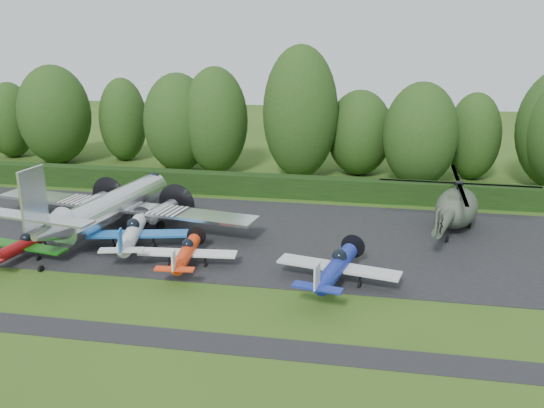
% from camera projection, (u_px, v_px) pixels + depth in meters
% --- Properties ---
extents(ground, '(160.00, 160.00, 0.00)m').
position_uv_depth(ground, '(159.00, 287.00, 38.16)').
color(ground, '#2A4A14').
rests_on(ground, ground).
extents(apron, '(70.00, 18.00, 0.01)m').
position_uv_depth(apron, '(204.00, 233.00, 47.55)').
color(apron, black).
rests_on(apron, ground).
extents(taxiway_verge, '(70.00, 2.00, 0.00)m').
position_uv_depth(taxiway_verge, '(119.00, 334.00, 32.53)').
color(taxiway_verge, black).
rests_on(taxiway_verge, ground).
extents(hedgerow, '(90.00, 1.60, 2.00)m').
position_uv_depth(hedgerow, '(237.00, 194.00, 57.88)').
color(hedgerow, black).
rests_on(hedgerow, ground).
extents(transport_plane, '(22.85, 17.52, 7.32)m').
position_uv_depth(transport_plane, '(112.00, 207.00, 47.33)').
color(transport_plane, silver).
rests_on(transport_plane, ground).
extents(light_plane_red, '(6.44, 6.77, 2.48)m').
position_uv_depth(light_plane_red, '(21.00, 246.00, 42.03)').
color(light_plane_red, maroon).
rests_on(light_plane_red, ground).
extents(light_plane_white, '(7.91, 8.32, 3.04)m').
position_uv_depth(light_plane_white, '(132.00, 234.00, 43.66)').
color(light_plane_white, silver).
rests_on(light_plane_white, ground).
extents(light_plane_orange, '(6.68, 7.03, 2.57)m').
position_uv_depth(light_plane_orange, '(186.00, 253.00, 40.69)').
color(light_plane_orange, red).
rests_on(light_plane_orange, ground).
extents(light_plane_blue, '(7.90, 8.30, 3.03)m').
position_uv_depth(light_plane_blue, '(336.00, 267.00, 37.91)').
color(light_plane_blue, navy).
rests_on(light_plane_blue, ground).
extents(helicopter, '(12.22, 14.31, 3.94)m').
position_uv_depth(helicopter, '(457.00, 205.00, 47.62)').
color(helicopter, '#323C2E').
rests_on(helicopter, ground).
extents(tree_0, '(6.85, 6.85, 11.35)m').
position_uv_depth(tree_0, '(216.00, 121.00, 64.04)').
color(tree_0, black).
rests_on(tree_0, ground).
extents(tree_1, '(7.23, 7.23, 10.36)m').
position_uv_depth(tree_1, '(420.00, 135.00, 58.91)').
color(tree_1, black).
rests_on(tree_1, ground).
extents(tree_2, '(5.65, 5.65, 8.93)m').
position_uv_depth(tree_2, '(10.00, 120.00, 71.75)').
color(tree_2, black).
rests_on(tree_2, ground).
extents(tree_5, '(6.86, 6.86, 9.01)m').
position_uv_depth(tree_5, '(359.00, 133.00, 63.76)').
color(tree_5, black).
rests_on(tree_5, ground).
extents(tree_7, '(7.38, 7.38, 10.61)m').
position_uv_depth(tree_7, '(178.00, 123.00, 65.15)').
color(tree_7, black).
rests_on(tree_7, ground).
extents(tree_8, '(8.07, 8.07, 11.16)m').
position_uv_depth(tree_8, '(55.00, 115.00, 68.46)').
color(tree_8, black).
rests_on(tree_8, ground).
extents(tree_9, '(7.69, 7.69, 13.66)m').
position_uv_depth(tree_9, '(300.00, 113.00, 61.83)').
color(tree_9, black).
rests_on(tree_9, ground).
extents(tree_10, '(5.45, 5.45, 9.59)m').
position_uv_depth(tree_10, '(123.00, 120.00, 70.02)').
color(tree_10, black).
rests_on(tree_10, ground).
extents(tree_12, '(5.43, 5.43, 8.99)m').
position_uv_depth(tree_12, '(474.00, 136.00, 61.93)').
color(tree_12, black).
rests_on(tree_12, ground).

